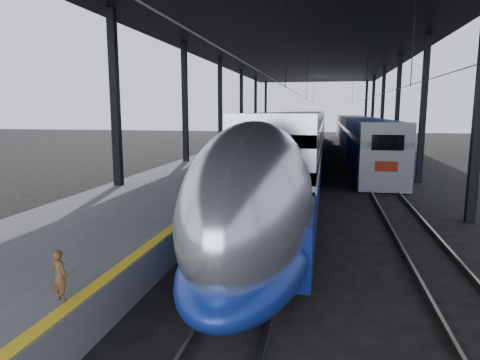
# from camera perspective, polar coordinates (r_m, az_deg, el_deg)

# --- Properties ---
(ground) EXTENTS (160.00, 160.00, 0.00)m
(ground) POSITION_cam_1_polar(r_m,az_deg,el_deg) (14.65, -4.11, -8.63)
(ground) COLOR black
(ground) RESTS_ON ground
(platform) EXTENTS (6.00, 80.00, 1.00)m
(platform) POSITION_cam_1_polar(r_m,az_deg,el_deg) (34.44, -0.90, 2.58)
(platform) COLOR #4C4C4F
(platform) RESTS_ON ground
(yellow_strip) EXTENTS (0.30, 80.00, 0.01)m
(yellow_strip) POSITION_cam_1_polar(r_m,az_deg,el_deg) (33.91, 3.74, 3.31)
(yellow_strip) COLOR yellow
(yellow_strip) RESTS_ON platform
(rails) EXTENTS (6.52, 80.00, 0.16)m
(rails) POSITION_cam_1_polar(r_m,az_deg,el_deg) (33.73, 12.52, 1.50)
(rails) COLOR slate
(rails) RESTS_ON ground
(canopy) EXTENTS (18.00, 75.00, 9.47)m
(canopy) POSITION_cam_1_polar(r_m,az_deg,el_deg) (33.80, 8.46, 17.00)
(canopy) COLOR black
(canopy) RESTS_ON ground
(tgv_train) EXTENTS (3.07, 65.20, 4.40)m
(tgv_train) POSITION_cam_1_polar(r_m,az_deg,el_deg) (38.02, 8.71, 5.45)
(tgv_train) COLOR #B4B7BB
(tgv_train) RESTS_ON ground
(second_train) EXTENTS (2.80, 56.05, 3.86)m
(second_train) POSITION_cam_1_polar(r_m,az_deg,el_deg) (51.37, 15.04, 6.09)
(second_train) COLOR navy
(second_train) RESTS_ON ground
(child) EXTENTS (0.42, 0.35, 0.97)m
(child) POSITION_cam_1_polar(r_m,az_deg,el_deg) (8.72, -22.90, -11.66)
(child) COLOR #54361C
(child) RESTS_ON platform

